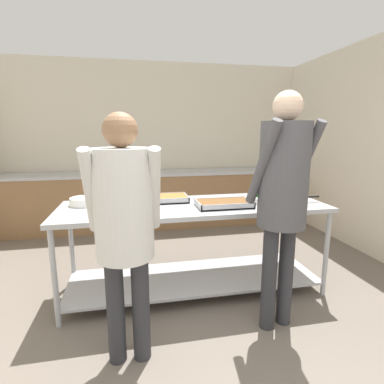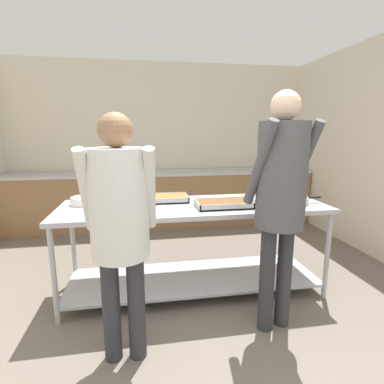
{
  "view_description": "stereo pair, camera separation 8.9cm",
  "coord_description": "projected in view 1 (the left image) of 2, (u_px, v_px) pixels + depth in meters",
  "views": [
    {
      "loc": [
        -0.43,
        -1.15,
        1.53
      ],
      "look_at": [
        0.13,
        1.61,
        0.96
      ],
      "focal_mm": 28.0,
      "sensor_mm": 36.0,
      "label": 1
    },
    {
      "loc": [
        -0.35,
        -1.17,
        1.53
      ],
      "look_at": [
        0.13,
        1.61,
        0.96
      ],
      "focal_mm": 28.0,
      "sensor_mm": 36.0,
      "label": 2
    }
  ],
  "objects": [
    {
      "name": "back_counter",
      "position": [
        160.0,
        199.0,
        4.91
      ],
      "size": [
        4.86,
        0.65,
        0.9
      ],
      "color": "olive",
      "rests_on": "ground_plane"
    },
    {
      "name": "guest_serving_right",
      "position": [
        283.0,
        187.0,
        2.2
      ],
      "size": [
        0.51,
        0.42,
        1.81
      ],
      "color": "#2D2D33",
      "rests_on": "ground_plane"
    },
    {
      "name": "serving_tray_roast",
      "position": [
        168.0,
        198.0,
        2.94
      ],
      "size": [
        0.39,
        0.29,
        0.05
      ],
      "color": "#ADAFB5",
      "rests_on": "serving_counter"
    },
    {
      "name": "serving_tray_greens",
      "position": [
        123.0,
        202.0,
        2.8
      ],
      "size": [
        0.39,
        0.31,
        0.05
      ],
      "color": "#ADAFB5",
      "rests_on": "serving_counter"
    },
    {
      "name": "sauce_pan",
      "position": [
        295.0,
        199.0,
        2.85
      ],
      "size": [
        0.38,
        0.24,
        0.06
      ],
      "color": "#ADAFB5",
      "rests_on": "serving_counter"
    },
    {
      "name": "broccoli_bowl",
      "position": [
        260.0,
        200.0,
        2.86
      ],
      "size": [
        0.19,
        0.19,
        0.09
      ],
      "color": "silver",
      "rests_on": "serving_counter"
    },
    {
      "name": "serving_tray_vegetables",
      "position": [
        224.0,
        204.0,
        2.72
      ],
      "size": [
        0.5,
        0.28,
        0.05
      ],
      "color": "#ADAFB5",
      "rests_on": "serving_counter"
    },
    {
      "name": "plate_stack",
      "position": [
        84.0,
        201.0,
        2.77
      ],
      "size": [
        0.26,
        0.26,
        0.07
      ],
      "color": "white",
      "rests_on": "serving_counter"
    },
    {
      "name": "serving_counter",
      "position": [
        194.0,
        233.0,
        2.85
      ],
      "size": [
        2.46,
        0.81,
        0.86
      ],
      "color": "#ADAFB5",
      "rests_on": "ground_plane"
    },
    {
      "name": "guest_serving_left",
      "position": [
        124.0,
        216.0,
        1.86
      ],
      "size": [
        0.47,
        0.37,
        1.64
      ],
      "color": "#2D2D33",
      "rests_on": "ground_plane"
    },
    {
      "name": "water_bottle",
      "position": [
        278.0,
        161.0,
        5.24
      ],
      "size": [
        0.06,
        0.06,
        0.26
      ],
      "color": "#23602D",
      "rests_on": "back_counter"
    },
    {
      "name": "wall_rear",
      "position": [
        156.0,
        144.0,
        5.1
      ],
      "size": [
        5.02,
        0.06,
        2.65
      ],
      "color": "beige",
      "rests_on": "ground_plane"
    },
    {
      "name": "wall_right",
      "position": [
        374.0,
        149.0,
        3.65
      ],
      "size": [
        0.06,
        4.14,
        2.65
      ],
      "color": "beige",
      "rests_on": "ground_plane"
    }
  ]
}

